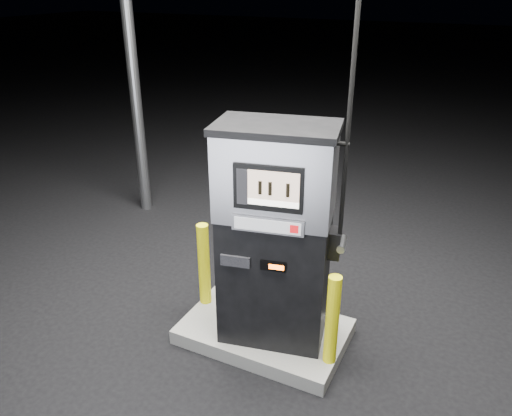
% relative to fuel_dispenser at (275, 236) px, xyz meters
% --- Properties ---
extents(ground, '(80.00, 80.00, 0.00)m').
position_rel_fuel_dispenser_xyz_m(ground, '(-0.13, 0.06, -1.22)').
color(ground, black).
rests_on(ground, ground).
extents(pump_island, '(1.60, 1.00, 0.15)m').
position_rel_fuel_dispenser_xyz_m(pump_island, '(-0.13, 0.06, -1.15)').
color(pump_island, slate).
rests_on(pump_island, ground).
extents(fuel_dispenser, '(1.20, 0.82, 4.33)m').
position_rel_fuel_dispenser_xyz_m(fuel_dispenser, '(0.00, 0.00, 0.00)').
color(fuel_dispenser, black).
rests_on(fuel_dispenser, pump_island).
extents(bollard_left, '(0.13, 0.13, 0.91)m').
position_rel_fuel_dispenser_xyz_m(bollard_left, '(-0.87, 0.15, -0.62)').
color(bollard_left, '#FBF30D').
rests_on(bollard_left, pump_island).
extents(bollard_right, '(0.12, 0.12, 0.89)m').
position_rel_fuel_dispenser_xyz_m(bollard_right, '(0.61, -0.13, -0.63)').
color(bollard_right, '#FBF30D').
rests_on(bollard_right, pump_island).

